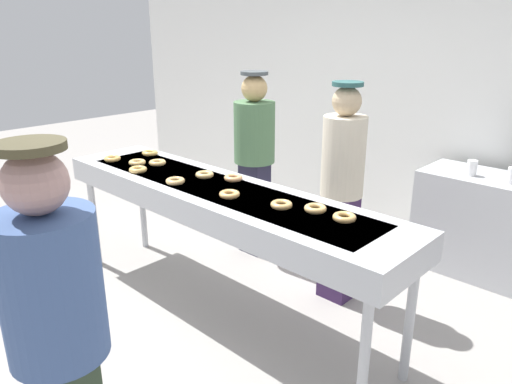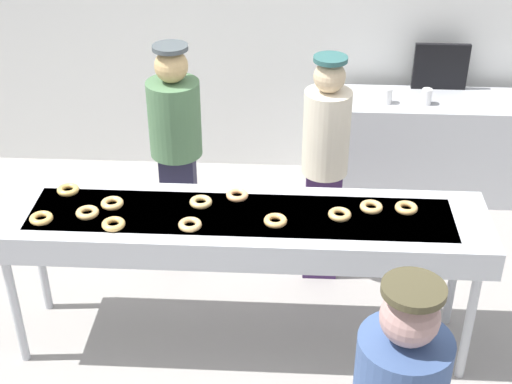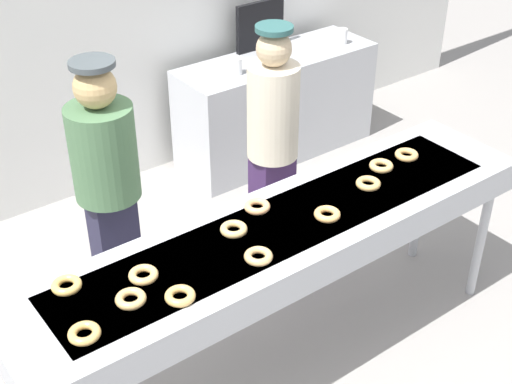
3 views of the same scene
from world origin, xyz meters
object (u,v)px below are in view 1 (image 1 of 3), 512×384
(glazed_donut_5, at_px, (282,204))
(glazed_donut_9, at_px, (157,163))
(glazed_donut_1, at_px, (150,153))
(worker_baker, at_px, (254,152))
(paper_cup_1, at_px, (472,168))
(worker_assistant, at_px, (342,185))
(glazed_donut_4, at_px, (233,178))
(glazed_donut_6, at_px, (112,159))
(glazed_donut_7, at_px, (175,181))
(customer_waiting, at_px, (57,323))
(glazed_donut_2, at_px, (315,208))
(glazed_donut_8, at_px, (344,217))
(glazed_donut_10, at_px, (137,162))
(fryer_conveyor, at_px, (218,199))
(glazed_donut_11, at_px, (205,175))
(glazed_donut_3, at_px, (138,170))
(glazed_donut_0, at_px, (229,194))

(glazed_donut_5, xyz_separation_m, glazed_donut_9, (-1.33, 0.04, 0.00))
(glazed_donut_1, relative_size, worker_baker, 0.08)
(worker_baker, bearing_deg, glazed_donut_1, 54.27)
(paper_cup_1, bearing_deg, worker_assistant, -115.29)
(glazed_donut_4, height_order, glazed_donut_6, same)
(glazed_donut_7, bearing_deg, customer_waiting, -52.80)
(glazed_donut_2, height_order, glazed_donut_8, same)
(glazed_donut_5, xyz_separation_m, customer_waiting, (0.16, -1.48, -0.03))
(glazed_donut_10, bearing_deg, glazed_donut_6, -163.52)
(glazed_donut_4, distance_m, glazed_donut_9, 0.74)
(fryer_conveyor, bearing_deg, glazed_donut_2, 6.76)
(glazed_donut_2, distance_m, glazed_donut_9, 1.52)
(glazed_donut_8, xyz_separation_m, paper_cup_1, (0.06, 1.75, -0.06))
(glazed_donut_11, distance_m, worker_assistant, 1.00)
(glazed_donut_6, xyz_separation_m, worker_baker, (0.62, 1.03, -0.03))
(customer_waiting, bearing_deg, glazed_donut_6, 152.91)
(glazed_donut_5, distance_m, glazed_donut_11, 0.82)
(glazed_donut_8, bearing_deg, customer_waiting, -98.30)
(glazed_donut_7, bearing_deg, worker_baker, 102.68)
(customer_waiting, bearing_deg, glazed_donut_9, 143.14)
(glazed_donut_1, bearing_deg, glazed_donut_5, -6.31)
(glazed_donut_1, relative_size, glazed_donut_6, 1.00)
(glazed_donut_6, relative_size, glazed_donut_9, 1.00)
(fryer_conveyor, height_order, glazed_donut_5, glazed_donut_5)
(glazed_donut_3, xyz_separation_m, worker_assistant, (1.21, 0.91, -0.07))
(glazed_donut_3, xyz_separation_m, glazed_donut_8, (1.67, 0.26, 0.00))
(fryer_conveyor, xyz_separation_m, worker_assistant, (0.51, 0.75, 0.04))
(glazed_donut_0, xyz_separation_m, glazed_donut_11, (-0.45, 0.18, 0.00))
(glazed_donut_2, xyz_separation_m, glazed_donut_6, (-1.89, -0.22, 0.00))
(glazed_donut_0, distance_m, glazed_donut_7, 0.48)
(glazed_donut_3, height_order, paper_cup_1, glazed_donut_3)
(glazed_donut_0, distance_m, glazed_donut_8, 0.78)
(glazed_donut_4, height_order, glazed_donut_9, same)
(paper_cup_1, bearing_deg, glazed_donut_11, -125.91)
(customer_waiting, bearing_deg, glazed_donut_8, 90.43)
(glazed_donut_7, bearing_deg, glazed_donut_2, 13.12)
(glazed_donut_4, height_order, glazed_donut_5, same)
(glazed_donut_6, xyz_separation_m, worker_assistant, (1.64, 0.88, -0.07))
(worker_assistant, bearing_deg, glazed_donut_4, 32.32)
(glazed_donut_1, xyz_separation_m, customer_waiting, (1.80, -1.66, -0.03))
(glazed_donut_7, bearing_deg, glazed_donut_10, 171.48)
(glazed_donut_0, height_order, glazed_donut_6, same)
(glazed_donut_8, bearing_deg, glazed_donut_11, -179.98)
(customer_waiting, bearing_deg, glazed_donut_1, 145.92)
(worker_assistant, bearing_deg, glazed_donut_9, 14.87)
(glazed_donut_4, xyz_separation_m, glazed_donut_11, (-0.21, -0.09, 0.00))
(glazed_donut_11, bearing_deg, glazed_donut_5, -5.99)
(worker_baker, bearing_deg, fryer_conveyor, 121.79)
(glazed_donut_10, bearing_deg, worker_baker, 68.74)
(glazed_donut_3, relative_size, worker_assistant, 0.08)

